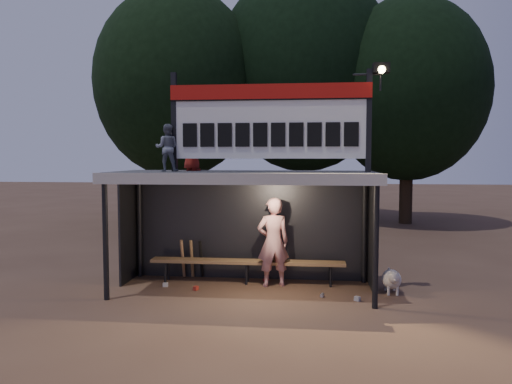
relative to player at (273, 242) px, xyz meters
The scene contains 13 objects.
ground 1.12m from the player, 144.11° to the right, with size 80.00×80.00×0.00m, color #503628.
player is the anchor object (origin of this frame).
child_a 2.80m from the player, 165.52° to the right, with size 0.44×0.34×0.91m, color slate.
child_b 2.52m from the player, behind, with size 0.47×0.30×0.96m, color maroon.
dugout_shelter 1.11m from the player, 164.49° to the right, with size 5.10×2.08×2.32m.
scoreboard_assembly 2.46m from the player, 88.44° to the right, with size 4.10×0.27×1.99m.
bench 0.73m from the player, 164.23° to the left, with size 4.00×0.35×0.48m.
tree_left 11.59m from the player, 115.33° to the left, with size 6.46×6.46×9.27m.
tree_mid 12.30m from the player, 87.66° to the left, with size 7.22×7.22×10.36m.
tree_right 11.85m from the player, 66.22° to the left, with size 6.08×6.08×8.72m.
dog 2.39m from the player, ahead, with size 0.36×0.81×0.49m.
bats 1.88m from the player, 166.53° to the left, with size 0.48×0.33×0.84m.
litter 0.99m from the player, 123.03° to the right, with size 3.85×1.37×0.08m.
Camera 1 is at (1.28, -9.49, 2.60)m, focal length 35.00 mm.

